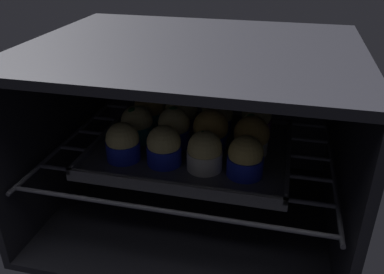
{
  "coord_description": "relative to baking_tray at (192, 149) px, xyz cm",
  "views": [
    {
      "loc": [
        16.41,
        -45.86,
        53.35
      ],
      "look_at": [
        0.0,
        21.96,
        17.31
      ],
      "focal_mm": 37.57,
      "sensor_mm": 36.0,
      "label": 1
    }
  ],
  "objects": [
    {
      "name": "oven_rack",
      "position": [
        0.0,
        0.04,
        -1.08
      ],
      "size": [
        54.8,
        42.0,
        0.8
      ],
      "color": "#51515B",
      "rests_on": "oven_cavity"
    },
    {
      "name": "muffin_row1_col1",
      "position": [
        -3.63,
        -0.02,
        4.28
      ],
      "size": [
        6.35,
        6.35,
        8.1
      ],
      "color": "#1928B7",
      "rests_on": "baking_tray"
    },
    {
      "name": "muffin_row0_col3",
      "position": [
        11.34,
        -7.74,
        3.94
      ],
      "size": [
        6.35,
        6.35,
        7.41
      ],
      "color": "#1928B7",
      "rests_on": "baking_tray"
    },
    {
      "name": "muffin_row0_col2",
      "position": [
        4.08,
        -7.4,
        3.93
      ],
      "size": [
        6.35,
        6.35,
        7.31
      ],
      "color": "silver",
      "rests_on": "baking_tray"
    },
    {
      "name": "muffin_row2_col3",
      "position": [
        11.64,
        7.84,
        4.08
      ],
      "size": [
        6.35,
        6.35,
        7.69
      ],
      "color": "#7A238C",
      "rests_on": "baking_tray"
    },
    {
      "name": "muffin_row2_col0",
      "position": [
        -11.3,
        7.82,
        4.12
      ],
      "size": [
        6.71,
        6.71,
        8.34
      ],
      "color": "#0C8C84",
      "rests_on": "baking_tray"
    },
    {
      "name": "muffin_row1_col2",
      "position": [
        3.7,
        -0.1,
        4.42
      ],
      "size": [
        6.79,
        6.79,
        8.2
      ],
      "color": "#1928B7",
      "rests_on": "baking_tray"
    },
    {
      "name": "muffin_row2_col2",
      "position": [
        3.59,
        7.27,
        4.18
      ],
      "size": [
        6.6,
        6.6,
        8.22
      ],
      "color": "#1928B7",
      "rests_on": "baking_tray"
    },
    {
      "name": "muffin_row0_col1",
      "position": [
        -3.44,
        -7.27,
        3.93
      ],
      "size": [
        6.35,
        6.35,
        7.44
      ],
      "color": "#1928B7",
      "rests_on": "baking_tray"
    },
    {
      "name": "muffin_row2_col1",
      "position": [
        -4.06,
        7.21,
        4.27
      ],
      "size": [
        6.92,
        6.92,
        8.06
      ],
      "color": "#7A238C",
      "rests_on": "baking_tray"
    },
    {
      "name": "oven_cavity",
      "position": [
        0.0,
        4.29,
        2.32
      ],
      "size": [
        59.0,
        47.0,
        37.0
      ],
      "color": "black",
      "rests_on": "ground"
    },
    {
      "name": "muffin_row0_col0",
      "position": [
        -11.3,
        -7.52,
        3.78
      ],
      "size": [
        6.35,
        6.35,
        7.26
      ],
      "color": "#1928B7",
      "rests_on": "baking_tray"
    },
    {
      "name": "muffin_row1_col0",
      "position": [
        -11.49,
        0.36,
        3.87
      ],
      "size": [
        6.45,
        6.45,
        7.3
      ],
      "color": "#0C8C84",
      "rests_on": "baking_tray"
    },
    {
      "name": "baking_tray",
      "position": [
        0.0,
        0.0,
        0.0
      ],
      "size": [
        38.08,
        30.47,
        2.2
      ],
      "color": "#4C4C51",
      "rests_on": "oven_rack"
    },
    {
      "name": "muffin_row1_col3",
      "position": [
        11.48,
        0.39,
        3.92
      ],
      "size": [
        6.84,
        6.84,
        7.49
      ],
      "color": "silver",
      "rests_on": "baking_tray"
    }
  ]
}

